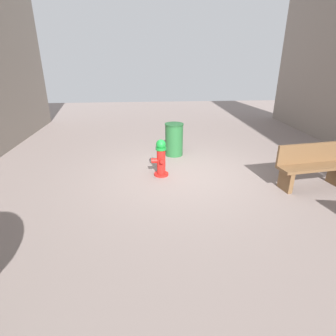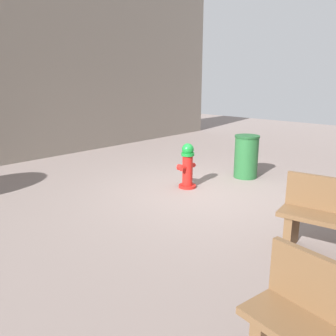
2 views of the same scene
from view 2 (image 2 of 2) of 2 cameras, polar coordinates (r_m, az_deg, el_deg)
ground_plane at (r=6.73m, az=6.73°, el=-4.18°), size 23.40×23.40×0.00m
fire_hydrant at (r=6.96m, az=3.15°, el=0.39°), size 0.41×0.43×0.89m
trash_bin at (r=7.85m, az=12.55°, el=1.83°), size 0.53×0.53×0.93m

